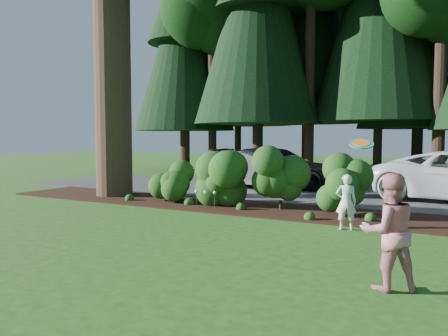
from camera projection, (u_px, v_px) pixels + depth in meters
The scene contains 10 objects.
ground at pixel (163, 227), 10.02m from camera, with size 80.00×80.00×0.00m, color #1F4C15.
mulch_bed at pixel (229, 206), 12.86m from camera, with size 16.00×2.50×0.05m, color black.
driveway at pixel (282, 191), 16.58m from camera, with size 22.00×6.00×0.03m, color #38383A.
shrub_row at pixel (251, 181), 12.34m from camera, with size 6.53×1.60×1.61m.
lily_cluster at pixel (205, 193), 12.23m from camera, with size 0.69×0.09×0.57m.
car_silver_wagon at pixel (253, 169), 17.52m from camera, with size 1.55×4.44×1.46m, color #AEAEB3.
car_dark_suv at pixel (277, 167), 17.83m from camera, with size 2.22×5.47×1.59m, color black.
child at pixel (346, 202), 9.64m from camera, with size 0.45×0.30×1.24m, color white.
adult at pixel (389, 232), 5.83m from camera, with size 0.76×0.60×1.57m, color red.
frisbee at pixel (361, 144), 9.71m from camera, with size 0.56×0.51×0.28m.
Camera 1 is at (6.00, -8.00, 2.04)m, focal length 35.00 mm.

